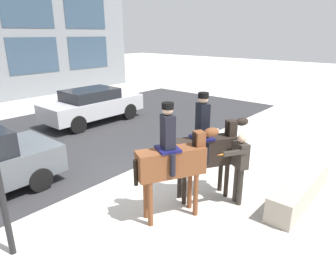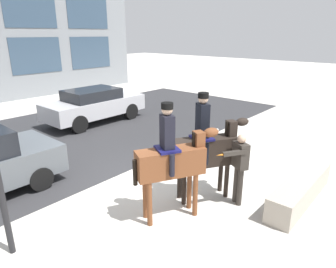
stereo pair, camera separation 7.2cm
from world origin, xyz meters
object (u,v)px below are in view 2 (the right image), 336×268
(mounted_horse_lead, at_px, (172,159))
(street_car_far_lane, at_px, (94,104))
(pedestrian_bystander, at_px, (239,164))
(mounted_horse_companion, at_px, (206,148))
(planter_ledge, at_px, (300,190))

(mounted_horse_lead, bearing_deg, street_car_far_lane, 93.68)
(pedestrian_bystander, height_order, street_car_far_lane, pedestrian_bystander)
(mounted_horse_companion, bearing_deg, pedestrian_bystander, -39.97)
(mounted_horse_lead, height_order, planter_ledge, mounted_horse_lead)
(mounted_horse_companion, height_order, planter_ledge, mounted_horse_companion)
(mounted_horse_lead, relative_size, planter_ledge, 0.90)
(mounted_horse_lead, xyz_separation_m, street_car_far_lane, (3.32, 7.37, -0.54))
(pedestrian_bystander, relative_size, street_car_far_lane, 0.38)
(mounted_horse_lead, xyz_separation_m, pedestrian_bystander, (1.39, -0.82, -0.34))
(mounted_horse_companion, bearing_deg, street_car_far_lane, 104.48)
(pedestrian_bystander, bearing_deg, mounted_horse_companion, -40.70)
(planter_ledge, bearing_deg, mounted_horse_companion, 125.98)
(pedestrian_bystander, bearing_deg, planter_ledge, 164.86)
(planter_ledge, bearing_deg, mounted_horse_lead, 142.26)
(pedestrian_bystander, height_order, planter_ledge, pedestrian_bystander)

